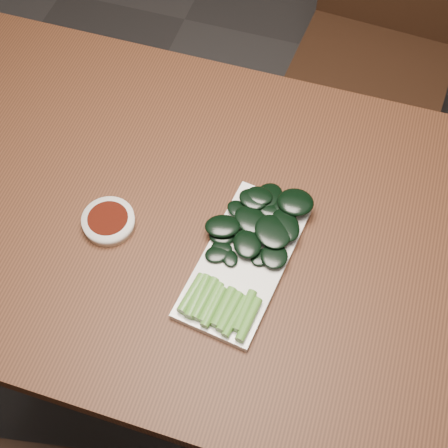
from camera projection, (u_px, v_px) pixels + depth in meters
The scene contains 6 objects.
ground at pixel (212, 354), 1.82m from camera, with size 6.00×6.00×0.00m, color #2C2A2A.
table at pixel (207, 237), 1.24m from camera, with size 1.40×0.80×0.75m.
chair_far at pixel (379, 42), 1.80m from camera, with size 0.48×0.48×0.89m.
sauce_bowl at pixel (109, 221), 1.16m from camera, with size 0.10×0.10×0.03m.
serving_plate at pixel (244, 261), 1.12m from camera, with size 0.18×0.32×0.01m.
gai_lan at pixel (254, 240), 1.12m from camera, with size 0.19×0.33×0.03m.
Camera 1 is at (0.22, -0.59, 1.75)m, focal length 50.00 mm.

